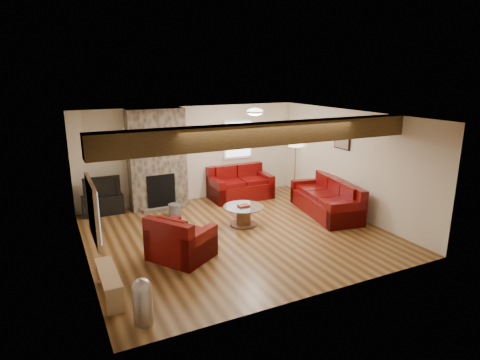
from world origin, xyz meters
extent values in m
plane|color=#513115|center=(0.00, 0.00, 0.00)|extent=(8.00, 8.00, 0.00)
plane|color=white|center=(0.00, 0.00, 2.50)|extent=(8.00, 8.00, 0.00)
plane|color=beige|center=(0.00, 2.75, 1.25)|extent=(8.00, 0.00, 8.00)
plane|color=beige|center=(0.00, -2.75, 1.25)|extent=(8.00, 0.00, 8.00)
plane|color=beige|center=(-3.00, 0.00, 1.25)|extent=(0.00, 7.50, 7.50)
plane|color=beige|center=(3.00, 0.00, 1.25)|extent=(0.00, 7.50, 7.50)
cube|color=#32210F|center=(0.00, -1.25, 2.31)|extent=(6.00, 0.36, 0.38)
cube|color=#39322C|center=(-1.00, 2.50, 1.25)|extent=(1.40, 0.50, 2.50)
cube|color=black|center=(-1.00, 2.25, 0.45)|extent=(0.70, 0.06, 0.90)
cube|color=#39322C|center=(-1.00, 2.20, 0.04)|extent=(1.00, 0.25, 0.08)
cylinder|color=#412815|center=(0.36, 0.39, 0.02)|extent=(0.61, 0.61, 0.04)
cylinder|color=#412815|center=(0.36, 0.39, 0.20)|extent=(0.32, 0.32, 0.41)
cylinder|color=white|center=(0.36, 0.39, 0.44)|extent=(0.91, 0.91, 0.02)
cube|color=maroon|center=(0.36, 0.39, 0.46)|extent=(0.25, 0.18, 0.03)
cube|color=black|center=(-2.37, 2.53, 0.24)|extent=(0.95, 0.38, 0.47)
imported|color=black|center=(-2.37, 2.53, 0.72)|extent=(0.85, 0.11, 0.49)
cylinder|color=tan|center=(2.80, 2.01, 0.02)|extent=(0.29, 0.29, 0.03)
cylinder|color=tan|center=(2.80, 2.01, 0.74)|extent=(0.03, 0.03, 1.47)
cone|color=beige|center=(2.80, 2.01, 1.49)|extent=(0.42, 0.42, 0.29)
camera|label=1|loc=(-3.46, -7.19, 3.32)|focal=30.00mm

